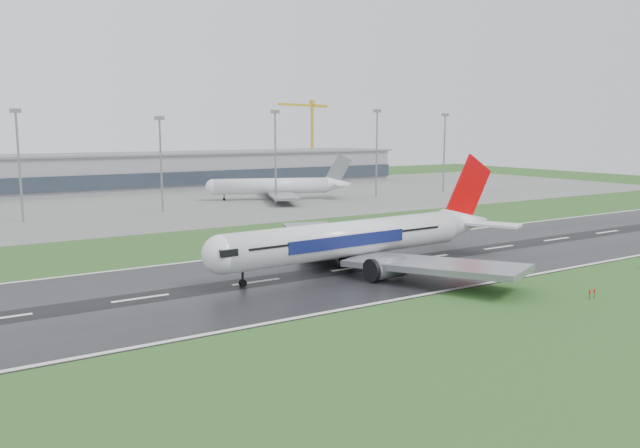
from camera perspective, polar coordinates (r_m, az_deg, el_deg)
ground at (r=131.18m, az=10.06°, el=-3.01°), size 520.00×520.00×0.00m
runway at (r=131.17m, az=10.06°, el=-2.99°), size 400.00×45.00×0.10m
apron at (r=237.87m, az=-10.56°, el=2.16°), size 400.00×130.00×0.08m
terminal at (r=293.68m, az=-14.94°, el=4.67°), size 240.00×36.00×15.00m
main_airliner at (r=118.71m, az=4.34°, el=0.80°), size 70.41×67.37×19.88m
parked_airliner at (r=235.65m, az=-3.94°, el=4.23°), size 71.03×68.83×16.40m
tower_crane at (r=345.67m, az=-0.71°, el=7.74°), size 40.01×18.23×41.96m
floodmast_1 at (r=196.55m, az=-25.67°, el=4.61°), size 0.64×0.64×30.67m
floodmast_2 at (r=205.23m, az=-14.26°, el=5.10°), size 0.64×0.64×29.08m
floodmast_3 at (r=221.20m, az=-4.07°, el=5.91°), size 0.64×0.64×31.63m
floodmast_4 at (r=245.19m, az=5.18°, el=6.26°), size 0.64×0.64×32.58m
floodmast_5 at (r=268.03m, az=11.23°, el=6.22°), size 0.64×0.64×31.58m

